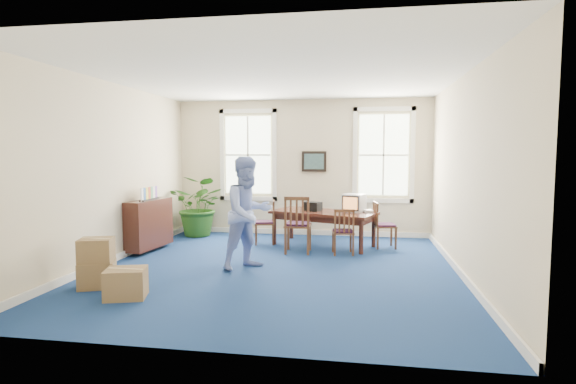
# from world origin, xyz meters

# --- Properties ---
(floor) EXTENTS (6.50, 6.50, 0.00)m
(floor) POSITION_xyz_m (0.00, 0.00, 0.00)
(floor) COLOR navy
(floor) RESTS_ON ground
(ceiling) EXTENTS (6.50, 6.50, 0.00)m
(ceiling) POSITION_xyz_m (0.00, 0.00, 3.20)
(ceiling) COLOR white
(ceiling) RESTS_ON ground
(wall_back) EXTENTS (6.50, 0.00, 6.50)m
(wall_back) POSITION_xyz_m (0.00, 3.25, 1.60)
(wall_back) COLOR beige
(wall_back) RESTS_ON ground
(wall_front) EXTENTS (6.50, 0.00, 6.50)m
(wall_front) POSITION_xyz_m (0.00, -3.25, 1.60)
(wall_front) COLOR beige
(wall_front) RESTS_ON ground
(wall_left) EXTENTS (0.00, 6.50, 6.50)m
(wall_left) POSITION_xyz_m (-3.00, 0.00, 1.60)
(wall_left) COLOR beige
(wall_left) RESTS_ON ground
(wall_right) EXTENTS (0.00, 6.50, 6.50)m
(wall_right) POSITION_xyz_m (3.00, 0.00, 1.60)
(wall_right) COLOR beige
(wall_right) RESTS_ON ground
(baseboard_back) EXTENTS (6.00, 0.04, 0.12)m
(baseboard_back) POSITION_xyz_m (0.00, 3.22, 0.06)
(baseboard_back) COLOR white
(baseboard_back) RESTS_ON ground
(baseboard_left) EXTENTS (0.04, 6.50, 0.12)m
(baseboard_left) POSITION_xyz_m (-2.97, 0.00, 0.06)
(baseboard_left) COLOR white
(baseboard_left) RESTS_ON ground
(baseboard_right) EXTENTS (0.04, 6.50, 0.12)m
(baseboard_right) POSITION_xyz_m (2.97, 0.00, 0.06)
(baseboard_right) COLOR white
(baseboard_right) RESTS_ON ground
(window_left) EXTENTS (1.40, 0.12, 2.20)m
(window_left) POSITION_xyz_m (-1.30, 3.23, 1.90)
(window_left) COLOR white
(window_left) RESTS_ON ground
(window_right) EXTENTS (1.40, 0.12, 2.20)m
(window_right) POSITION_xyz_m (1.90, 3.23, 1.90)
(window_right) COLOR white
(window_right) RESTS_ON ground
(wall_picture) EXTENTS (0.58, 0.06, 0.48)m
(wall_picture) POSITION_xyz_m (0.30, 3.20, 1.75)
(wall_picture) COLOR black
(wall_picture) RESTS_ON ground
(conference_table) EXTENTS (2.34, 1.63, 0.73)m
(conference_table) POSITION_xyz_m (0.63, 2.01, 0.37)
(conference_table) COLOR #3F1C14
(conference_table) RESTS_ON ground
(crt_tv) EXTENTS (0.54, 0.56, 0.37)m
(crt_tv) POSITION_xyz_m (1.26, 2.05, 0.91)
(crt_tv) COLOR #B7B7BC
(crt_tv) RESTS_ON conference_table
(game_console) EXTENTS (0.21, 0.24, 0.05)m
(game_console) POSITION_xyz_m (1.55, 2.01, 0.76)
(game_console) COLOR white
(game_console) RESTS_ON conference_table
(equipment_bag) EXTENTS (0.44, 0.37, 0.19)m
(equipment_bag) POSITION_xyz_m (0.38, 2.05, 0.82)
(equipment_bag) COLOR black
(equipment_bag) RESTS_ON conference_table
(chair_near_left) EXTENTS (0.52, 0.52, 1.12)m
(chair_near_left) POSITION_xyz_m (0.19, 1.28, 0.56)
(chair_near_left) COLOR brown
(chair_near_left) RESTS_ON ground
(chair_near_right) EXTENTS (0.46, 0.46, 0.89)m
(chair_near_right) POSITION_xyz_m (1.07, 1.28, 0.45)
(chair_near_right) COLOR brown
(chair_near_right) RESTS_ON ground
(chair_end_left) EXTENTS (0.50, 0.50, 0.94)m
(chair_end_left) POSITION_xyz_m (-0.64, 2.01, 0.47)
(chair_end_left) COLOR brown
(chair_end_left) RESTS_ON ground
(chair_end_right) EXTENTS (0.50, 0.50, 0.95)m
(chair_end_right) POSITION_xyz_m (1.89, 2.01, 0.47)
(chair_end_right) COLOR brown
(chair_end_right) RESTS_ON ground
(man) EXTENTS (1.15, 1.17, 1.89)m
(man) POSITION_xyz_m (-0.47, -0.05, 0.95)
(man) COLOR #8BA2EB
(man) RESTS_ON ground
(credenza) EXTENTS (0.48, 1.25, 0.96)m
(credenza) POSITION_xyz_m (-2.75, 0.94, 0.48)
(credenza) COLOR #3F1C14
(credenza) RESTS_ON ground
(brochure_rack) EXTENTS (0.28, 0.62, 0.27)m
(brochure_rack) POSITION_xyz_m (-2.73, 0.94, 1.09)
(brochure_rack) COLOR #99999E
(brochure_rack) RESTS_ON credenza
(potted_plant) EXTENTS (1.38, 1.23, 1.41)m
(potted_plant) POSITION_xyz_m (-2.33, 2.66, 0.71)
(potted_plant) COLOR #1F4B14
(potted_plant) RESTS_ON ground
(cardboard_boxes) EXTENTS (1.72, 1.72, 0.76)m
(cardboard_boxes) POSITION_xyz_m (-2.19, -1.36, 0.38)
(cardboard_boxes) COLOR olive
(cardboard_boxes) RESTS_ON ground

